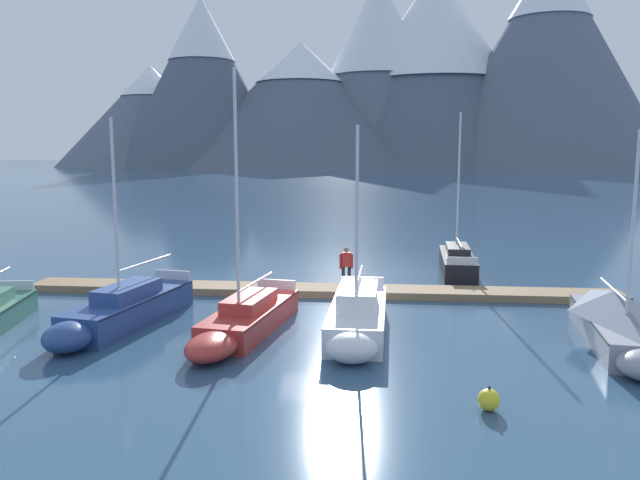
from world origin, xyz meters
name	(u,v)px	position (x,y,z in m)	size (l,w,h in m)	color
ground_plane	(315,320)	(0.00, 0.00, 0.00)	(700.00, 700.00, 0.00)	#2D4C6B
mountain_west_summit	(152,115)	(-67.30, 207.29, 18.54)	(68.26, 68.26, 36.36)	slate
mountain_central_massif	(202,80)	(-45.42, 193.25, 29.43)	(58.01, 58.01, 56.98)	#4C566B
mountain_shoulder_ridge	(301,104)	(-12.16, 196.05, 21.75)	(90.81, 90.81, 42.51)	#4C566B
mountain_east_summit	(378,66)	(14.74, 202.10, 35.06)	(64.14, 64.14, 65.89)	slate
mountain_rear_spur	(435,61)	(34.57, 203.82, 36.79)	(87.06, 87.06, 68.65)	#4C566B
mountain_north_horn	(547,58)	(68.72, 188.47, 35.78)	(78.71, 78.71, 69.97)	slate
dock	(319,290)	(0.00, 4.00, 0.14)	(24.74, 3.36, 0.30)	#846B4C
sailboat_second_berth	(122,310)	(-6.54, -1.10, 0.59)	(3.23, 7.35, 7.05)	navy
sailboat_mid_dock_port	(244,319)	(-2.26, -1.87, 0.51)	(3.06, 7.22, 8.47)	#B2332D
sailboat_mid_dock_starboard	(357,317)	(1.44, -1.80, 0.61)	(2.30, 6.79, 6.75)	white
sailboat_far_berth	(457,260)	(6.73, 9.15, 0.58)	(2.20, 7.08, 7.83)	black
sailboat_outer_slip	(617,321)	(9.47, -2.54, 0.75)	(2.97, 7.19, 6.58)	#93939E
person_on_dock	(346,264)	(1.16, 4.07, 1.26)	(0.58, 0.30, 1.69)	#232328
mooring_buoy_channel_marker	(489,400)	(4.31, -7.66, 0.26)	(0.51, 0.51, 0.59)	yellow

